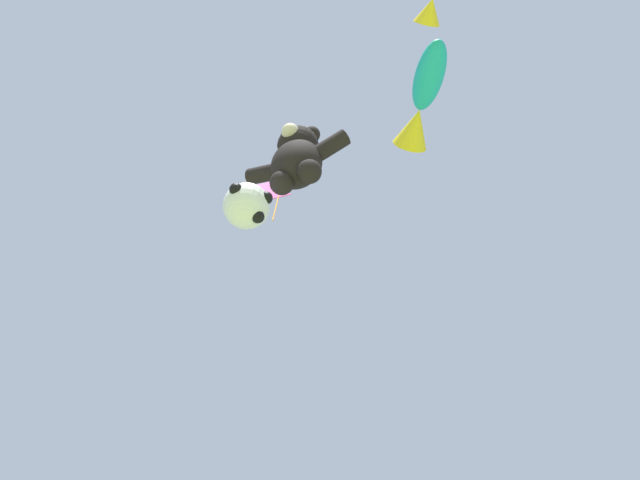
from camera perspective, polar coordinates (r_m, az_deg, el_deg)
teddy_bear_kite at (r=12.05m, az=-2.13°, el=7.50°), size 2.17×0.96×2.20m
soccer_ball_kite at (r=10.79m, az=-6.69°, el=3.13°), size 0.90×0.90×0.83m
fish_kite_teal at (r=14.52m, az=9.29°, el=12.32°), size 2.01×2.43×0.81m
diamond_kite at (r=16.07m, az=-4.29°, el=4.24°), size 0.72×0.63×2.28m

